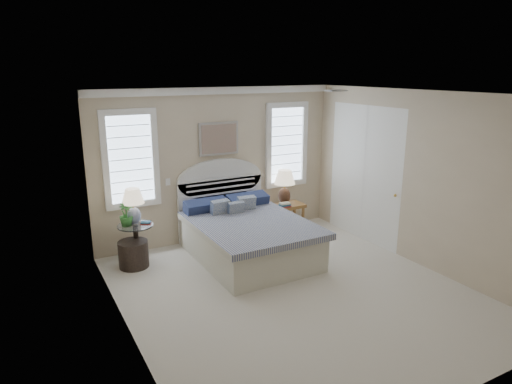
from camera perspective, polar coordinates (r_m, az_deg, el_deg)
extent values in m
cube|color=beige|center=(6.51, 4.82, -12.32)|extent=(4.50, 5.00, 0.01)
cube|color=white|center=(5.79, 5.42, 12.14)|extent=(4.50, 5.00, 0.01)
cube|color=#C4B193|center=(8.15, -4.69, 3.42)|extent=(4.50, 0.02, 2.70)
cube|color=#C4B193|center=(5.16, -16.24, -4.08)|extent=(0.02, 5.00, 2.70)
cube|color=#C4B193|center=(7.46, 19.65, 1.50)|extent=(0.02, 5.00, 2.70)
cube|color=white|center=(7.95, -4.77, 12.52)|extent=(4.50, 0.08, 0.12)
cube|color=#B2B2B2|center=(7.14, 9.93, 12.38)|extent=(0.30, 0.20, 0.02)
cube|color=white|center=(7.85, -10.95, 1.25)|extent=(0.08, 0.01, 0.12)
cube|color=#ADC3DC|center=(7.60, -15.42, 4.00)|extent=(0.90, 0.06, 1.60)
cube|color=#ADC3DC|center=(8.74, 3.79, 5.90)|extent=(0.90, 0.06, 1.60)
cube|color=silver|center=(8.03, -4.64, 6.66)|extent=(0.74, 0.04, 0.58)
cube|color=white|center=(8.30, 13.35, 2.23)|extent=(0.02, 1.80, 2.40)
cube|color=beige|center=(7.44, -0.80, -6.32)|extent=(1.60, 2.10, 0.55)
cube|color=navy|center=(7.29, -0.63, -4.14)|extent=(1.72, 2.15, 0.10)
cube|color=white|center=(8.29, -4.40, -2.07)|extent=(1.62, 0.08, 1.10)
cube|color=navy|center=(7.84, -6.24, -1.75)|extent=(0.75, 0.31, 0.23)
cube|color=navy|center=(8.17, -1.06, -0.98)|extent=(0.75, 0.31, 0.23)
cube|color=#374C7C|center=(7.70, -4.55, -2.18)|extent=(0.33, 0.20, 0.34)
cube|color=#374C7C|center=(7.91, -1.24, -1.67)|extent=(0.33, 0.20, 0.34)
cube|color=#374C7C|center=(7.72, -2.55, -2.26)|extent=(0.28, 0.14, 0.29)
cylinder|color=black|center=(7.63, -14.55, -8.38)|extent=(0.32, 0.32, 0.03)
cylinder|color=black|center=(7.52, -14.69, -6.38)|extent=(0.08, 0.08, 0.60)
cylinder|color=silver|center=(7.42, -14.86, -4.08)|extent=(0.56, 0.56, 0.02)
cube|color=olive|center=(8.66, 4.27, -1.66)|extent=(0.50, 0.40, 0.06)
cube|color=olive|center=(8.76, 4.23, -3.67)|extent=(0.44, 0.34, 0.03)
cube|color=olive|center=(8.52, 3.65, -3.81)|extent=(0.04, 0.04, 0.47)
cube|color=olive|center=(8.76, 2.60, -3.26)|extent=(0.04, 0.04, 0.47)
cube|color=olive|center=(8.73, 5.87, -3.39)|extent=(0.04, 0.04, 0.47)
cube|color=olive|center=(8.96, 4.79, -2.86)|extent=(0.04, 0.04, 0.47)
cylinder|color=black|center=(7.41, -15.06, -7.51)|extent=(0.49, 0.49, 0.42)
cylinder|color=silver|center=(7.50, -14.93, -3.68)|extent=(0.14, 0.14, 0.03)
ellipsoid|color=silver|center=(7.46, -14.99, -2.86)|extent=(0.26, 0.26, 0.27)
cylinder|color=gold|center=(7.41, -15.08, -1.65)|extent=(0.03, 0.03, 0.10)
cylinder|color=black|center=(8.70, 3.55, -1.25)|extent=(0.13, 0.13, 0.03)
ellipsoid|color=black|center=(8.67, 3.57, -0.44)|extent=(0.24, 0.24, 0.30)
cylinder|color=gold|center=(8.62, 3.59, 0.75)|extent=(0.03, 0.03, 0.11)
imported|color=#29682E|center=(7.35, -15.95, -2.69)|extent=(0.27, 0.27, 0.38)
cube|color=maroon|center=(7.40, -13.59, -3.86)|extent=(0.19, 0.17, 0.02)
cube|color=#265674|center=(7.40, -13.60, -3.70)|extent=(0.18, 0.16, 0.02)
cube|color=maroon|center=(8.44, 3.62, -1.80)|extent=(0.21, 0.15, 0.03)
cube|color=#265674|center=(8.43, 3.62, -1.61)|extent=(0.20, 0.14, 0.03)
cube|color=beige|center=(8.42, 3.62, -1.43)|extent=(0.19, 0.14, 0.03)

